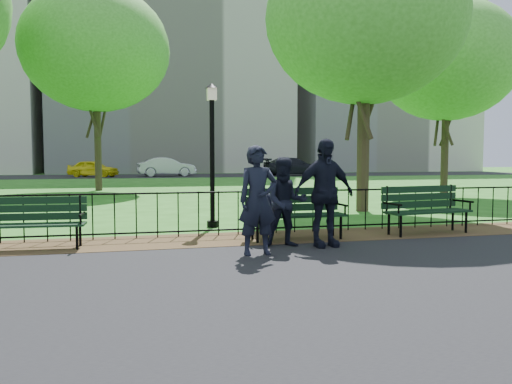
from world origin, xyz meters
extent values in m
plane|color=#266019|center=(0.00, 0.00, 0.00)|extent=(120.00, 120.00, 0.00)
cube|color=black|center=(0.00, -3.40, 0.01)|extent=(60.00, 9.20, 0.01)
cube|color=#3E2F19|center=(0.00, 1.50, 0.01)|extent=(60.00, 1.60, 0.01)
cube|color=black|center=(0.00, 35.00, 0.01)|extent=(70.00, 9.00, 0.01)
cylinder|color=black|center=(0.00, 2.00, 0.88)|extent=(24.00, 0.04, 0.04)
cylinder|color=black|center=(0.00, 2.00, 0.12)|extent=(24.00, 0.04, 0.04)
cylinder|color=black|center=(0.00, 2.00, 0.45)|extent=(0.02, 0.02, 0.90)
cube|color=#B4B1A4|center=(2.00, 48.00, 15.00)|extent=(24.00, 15.00, 30.00)
cube|color=beige|center=(26.00, 48.00, 12.00)|extent=(20.00, 15.00, 24.00)
cube|color=black|center=(0.75, 1.13, 0.47)|extent=(1.90, 0.52, 0.04)
cube|color=black|center=(0.75, 1.40, 0.84)|extent=(1.89, 0.06, 0.47)
cylinder|color=black|center=(-0.07, 0.93, 0.24)|extent=(0.05, 0.05, 0.47)
cylinder|color=black|center=(1.57, 0.95, 0.24)|extent=(0.05, 0.05, 0.47)
cylinder|color=black|center=(-0.07, 1.31, 0.24)|extent=(0.05, 0.05, 0.47)
cylinder|color=black|center=(1.57, 1.33, 0.24)|extent=(0.05, 0.05, 0.47)
cylinder|color=black|center=(-0.14, 1.12, 0.66)|extent=(0.05, 0.59, 0.04)
cylinder|color=black|center=(1.64, 1.14, 0.66)|extent=(0.05, 0.59, 0.04)
ellipsoid|color=black|center=(0.12, 1.02, 0.71)|extent=(0.40, 0.28, 0.43)
cube|color=black|center=(-3.92, 1.24, 0.43)|extent=(1.73, 0.55, 0.04)
cube|color=black|center=(-3.90, 1.49, 0.76)|extent=(1.71, 0.13, 0.43)
cylinder|color=black|center=(-3.18, 1.03, 0.21)|extent=(0.05, 0.05, 0.43)
cylinder|color=black|center=(-3.17, 1.37, 0.21)|extent=(0.05, 0.05, 0.43)
cylinder|color=black|center=(-3.11, 1.20, 0.60)|extent=(0.07, 0.53, 0.04)
cube|color=black|center=(3.57, 1.14, 0.47)|extent=(1.93, 0.75, 0.04)
cube|color=black|center=(3.53, 1.41, 0.83)|extent=(1.87, 0.29, 0.47)
cylinder|color=black|center=(2.78, 0.85, 0.24)|extent=(0.05, 0.05, 0.47)
cylinder|color=black|center=(4.40, 1.07, 0.24)|extent=(0.05, 0.05, 0.47)
cylinder|color=black|center=(2.73, 1.22, 0.24)|extent=(0.05, 0.05, 0.47)
cylinder|color=black|center=(4.35, 1.44, 0.24)|extent=(0.05, 0.05, 0.47)
cylinder|color=black|center=(2.68, 1.03, 0.66)|extent=(0.12, 0.59, 0.04)
cylinder|color=black|center=(4.45, 1.26, 0.66)|extent=(0.12, 0.59, 0.04)
cylinder|color=black|center=(-0.52, 3.27, 0.07)|extent=(0.25, 0.25, 0.14)
cylinder|color=black|center=(-0.52, 3.27, 1.44)|extent=(0.11, 0.11, 2.88)
cube|color=beige|center=(-0.52, 3.27, 2.97)|extent=(0.20, 0.20, 0.27)
cone|color=black|center=(-0.52, 3.27, 3.15)|extent=(0.29, 0.29, 0.11)
cylinder|color=#2D2116|center=(4.25, 5.54, 1.69)|extent=(0.35, 0.35, 3.38)
ellipsoid|color=#3D8728|center=(4.25, 5.54, 5.52)|extent=(5.70, 5.70, 4.84)
cylinder|color=#2D2116|center=(9.98, 9.94, 1.66)|extent=(0.30, 0.30, 3.32)
ellipsoid|color=#3D8728|center=(9.98, 9.94, 5.41)|extent=(5.58, 5.58, 4.75)
cylinder|color=#2D2116|center=(-3.82, 16.86, 2.02)|extent=(0.32, 0.32, 4.04)
ellipsoid|color=#3D8728|center=(-3.82, 16.86, 6.59)|extent=(6.81, 6.81, 5.79)
imported|color=black|center=(-0.32, -0.09, 0.89)|extent=(0.66, 0.46, 1.75)
imported|color=black|center=(0.33, 0.49, 0.79)|extent=(0.80, 0.48, 1.56)
imported|color=black|center=(0.98, 0.34, 0.96)|extent=(1.14, 0.55, 1.89)
imported|color=yellow|center=(-5.29, 33.68, 0.68)|extent=(4.23, 3.00, 1.34)
imported|color=#ABAEB3|center=(0.44, 33.61, 0.78)|extent=(4.82, 2.16, 1.53)
imported|color=black|center=(11.09, 32.85, 0.78)|extent=(5.40, 2.49, 1.53)
camera|label=1|loc=(-2.25, -7.79, 1.57)|focal=35.00mm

